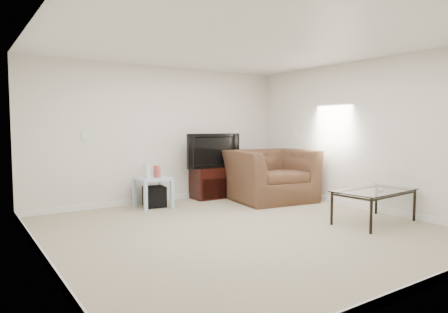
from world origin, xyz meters
TOP-DOWN VIEW (x-y plane):
  - floor at (0.00, 0.00)m, footprint 5.00×5.00m
  - ceiling at (0.00, 0.00)m, footprint 5.00×5.00m
  - wall_back at (0.00, 2.50)m, footprint 5.00×0.02m
  - wall_left at (-2.50, 0.00)m, footprint 0.02×5.00m
  - wall_right at (2.50, 0.00)m, footprint 0.02×5.00m
  - plate_back at (-1.40, 2.49)m, footprint 0.12×0.02m
  - plate_right_switch at (2.49, 1.60)m, footprint 0.02×0.09m
  - plate_right_outlet at (2.49, 1.30)m, footprint 0.02×0.08m
  - tv_stand at (0.90, 2.28)m, footprint 0.74×0.52m
  - dvd_player at (0.90, 2.24)m, footprint 0.40×0.28m
  - television at (0.90, 2.25)m, footprint 1.07×0.23m
  - side_table at (-0.40, 2.06)m, footprint 0.54×0.54m
  - subwoofer at (-0.37, 2.08)m, footprint 0.40×0.40m
  - game_console at (-0.53, 2.04)m, footprint 0.07×0.18m
  - game_case at (-0.33, 2.04)m, footprint 0.07×0.16m
  - recliner at (1.71, 1.42)m, footprint 1.60×1.16m
  - coffee_table at (1.80, -0.77)m, footprint 1.29×0.79m
  - remote at (1.80, -0.87)m, footprint 0.20×0.14m

SIDE VIEW (x-z plane):
  - floor at x=0.00m, z-range 0.00..0.00m
  - subwoofer at x=-0.37m, z-range 0.01..0.36m
  - coffee_table at x=1.80m, z-range 0.00..0.49m
  - side_table at x=-0.40m, z-range 0.00..0.52m
  - plate_right_outlet at x=2.49m, z-range 0.24..0.36m
  - tv_stand at x=0.90m, z-range 0.00..0.61m
  - remote at x=1.80m, z-range 0.49..0.51m
  - dvd_player at x=0.90m, z-range 0.48..0.53m
  - game_case at x=-0.33m, z-range 0.52..0.73m
  - game_console at x=-0.53m, z-range 0.52..0.76m
  - recliner at x=1.71m, z-range 0.00..1.29m
  - television at x=0.90m, z-range 0.61..1.27m
  - wall_back at x=0.00m, z-range 0.00..2.50m
  - wall_left at x=-2.50m, z-range 0.00..2.50m
  - wall_right at x=2.50m, z-range 0.00..2.50m
  - plate_back at x=-1.40m, z-range 1.19..1.31m
  - plate_right_switch at x=2.49m, z-range 1.19..1.31m
  - ceiling at x=0.00m, z-range 2.50..2.50m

